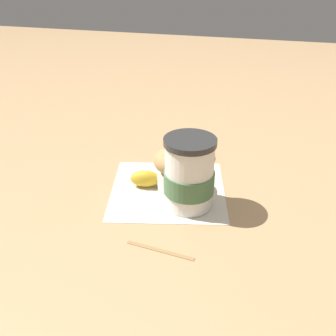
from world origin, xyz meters
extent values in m
plane|color=tan|center=(0.00, 0.00, 0.00)|extent=(3.00, 3.00, 0.00)
cube|color=beige|center=(0.00, 0.00, 0.00)|extent=(0.26, 0.26, 0.00)
cylinder|color=white|center=(-0.05, 0.04, 0.06)|extent=(0.08, 0.08, 0.12)
cylinder|color=#2D2D2D|center=(-0.05, 0.04, 0.13)|extent=(0.09, 0.09, 0.01)
cylinder|color=#4C754C|center=(-0.05, 0.04, 0.05)|extent=(0.09, 0.09, 0.04)
cylinder|color=white|center=(-0.01, -0.01, 0.02)|extent=(0.06, 0.06, 0.03)
ellipsoid|color=#AD8451|center=(-0.01, -0.01, 0.06)|extent=(0.08, 0.08, 0.05)
ellipsoid|color=gold|center=(0.05, 0.00, 0.02)|extent=(0.06, 0.04, 0.03)
ellipsoid|color=gold|center=(0.00, -0.04, 0.02)|extent=(0.07, 0.07, 0.03)
ellipsoid|color=gold|center=(-0.03, -0.08, 0.02)|extent=(0.06, 0.07, 0.03)
ellipsoid|color=gold|center=(-0.04, -0.14, 0.02)|extent=(0.03, 0.06, 0.03)
cube|color=#9E7547|center=(-0.03, 0.17, 0.00)|extent=(0.11, 0.02, 0.00)
camera|label=1|loc=(-0.17, 0.61, 0.40)|focal=42.00mm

